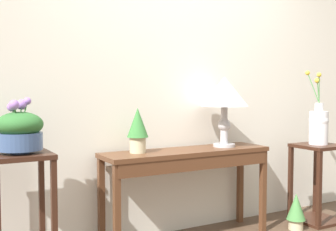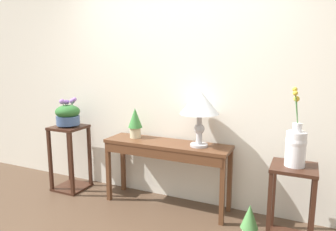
{
  "view_description": "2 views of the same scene",
  "coord_description": "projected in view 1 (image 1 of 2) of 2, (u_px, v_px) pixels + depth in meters",
  "views": [
    {
      "loc": [
        -1.79,
        -1.66,
        1.2
      ],
      "look_at": [
        -0.23,
        1.13,
        1.0
      ],
      "focal_mm": 46.3,
      "sensor_mm": 36.0,
      "label": 1
    },
    {
      "loc": [
        1.33,
        -1.67,
        1.59
      ],
      "look_at": [
        0.01,
        1.2,
        1.02
      ],
      "focal_mm": 32.86,
      "sensor_mm": 36.0,
      "label": 2
    }
  ],
  "objects": [
    {
      "name": "flower_vase_tall_right",
      "position": [
        319.0,
        123.0,
        3.86
      ],
      "size": [
        0.17,
        0.21,
        0.66
      ],
      "color": "silver",
      "rests_on": "pedestal_stand_right"
    },
    {
      "name": "table_lamp",
      "position": [
        224.0,
        95.0,
        3.55
      ],
      "size": [
        0.39,
        0.39,
        0.58
      ],
      "color": "#B7B7BC",
      "rests_on": "console_table"
    },
    {
      "name": "pedestal_stand_left",
      "position": [
        22.0,
        216.0,
        2.73
      ],
      "size": [
        0.37,
        0.37,
        0.8
      ],
      "color": "#381E14",
      "rests_on": "ground"
    },
    {
      "name": "potted_plant_floor",
      "position": [
        296.0,
        210.0,
        3.68
      ],
      "size": [
        0.16,
        0.16,
        0.31
      ],
      "color": "beige",
      "rests_on": "ground"
    },
    {
      "name": "pedestal_stand_right",
      "position": [
        317.0,
        183.0,
        3.9
      ],
      "size": [
        0.37,
        0.37,
        0.7
      ],
      "color": "#381E14",
      "rests_on": "ground"
    },
    {
      "name": "planter_bowl_wide_left",
      "position": [
        20.0,
        130.0,
        2.7
      ],
      "size": [
        0.29,
        0.29,
        0.35
      ],
      "color": "#3D5684",
      "rests_on": "pedestal_stand_left"
    },
    {
      "name": "potted_plant_on_console",
      "position": [
        138.0,
        128.0,
        3.23
      ],
      "size": [
        0.16,
        0.16,
        0.34
      ],
      "color": "beige",
      "rests_on": "console_table"
    },
    {
      "name": "console_table",
      "position": [
        188.0,
        163.0,
        3.39
      ],
      "size": [
        1.38,
        0.37,
        0.72
      ],
      "color": "#56331E",
      "rests_on": "ground"
    },
    {
      "name": "back_wall_with_art",
      "position": [
        170.0,
        65.0,
        3.6
      ],
      "size": [
        9.0,
        0.1,
        2.8
      ],
      "color": "silver",
      "rests_on": "ground"
    }
  ]
}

